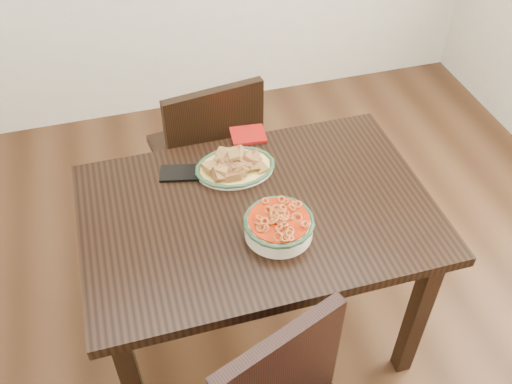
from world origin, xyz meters
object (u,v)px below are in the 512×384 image
object	(u,v)px
chair_far	(209,152)
fish_plate	(235,161)
smartphone	(182,173)
noodle_bowl	(279,224)
dining_table	(258,228)

from	to	relation	value
chair_far	fish_plate	xyz separation A→B (m)	(0.02, -0.43, 0.30)
fish_plate	chair_far	bearing A→B (deg)	92.61
smartphone	chair_far	bearing A→B (deg)	79.71
noodle_bowl	smartphone	distance (m)	0.45
smartphone	dining_table	bearing A→B (deg)	-35.79
dining_table	noodle_bowl	world-z (taller)	noodle_bowl
noodle_bowl	smartphone	size ratio (longest dim) A/B	1.44
chair_far	noodle_bowl	distance (m)	0.82
dining_table	smartphone	distance (m)	0.34
chair_far	fish_plate	world-z (taller)	chair_far
dining_table	smartphone	size ratio (longest dim) A/B	7.43
fish_plate	smartphone	size ratio (longest dim) A/B	1.77
fish_plate	smartphone	xyz separation A→B (m)	(-0.19, 0.03, -0.04)
noodle_bowl	chair_far	bearing A→B (deg)	95.73
noodle_bowl	smartphone	xyz separation A→B (m)	(-0.25, 0.37, -0.04)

